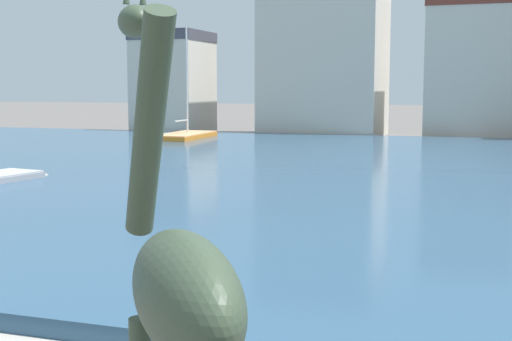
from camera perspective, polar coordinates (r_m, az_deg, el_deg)
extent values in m
cube|color=#2D5170|center=(29.21, 5.65, -0.13)|extent=(86.96, 40.02, 0.42)
ellipsoid|color=#3D4C38|center=(4.58, -5.82, -10.11)|extent=(1.51, 1.66, 0.81)
cylinder|color=#3D4C38|center=(5.39, -8.79, 3.37)|extent=(0.88, 1.01, 1.81)
ellipsoid|color=#3D4C38|center=(5.85, -9.90, 11.97)|extent=(0.53, 0.56, 0.27)
cube|color=orange|center=(45.75, -5.85, 2.57)|extent=(2.57, 6.02, 0.70)
ellipsoid|color=orange|center=(48.36, -4.58, 2.81)|extent=(2.22, 2.15, 0.66)
cube|color=#E2A56E|center=(45.72, -5.86, 3.04)|extent=(2.52, 5.90, 0.06)
cylinder|color=silver|center=(46.03, -5.70, 7.38)|extent=(0.12, 0.12, 6.98)
cylinder|color=silver|center=(45.12, -6.16, 4.09)|extent=(0.14, 2.08, 0.08)
ellipsoid|color=#939399|center=(27.56, -18.41, -0.67)|extent=(1.88, 2.26, 0.59)
cube|color=beige|center=(55.83, -6.76, 6.72)|extent=(5.06, 5.78, 7.30)
cube|color=#42424C|center=(55.97, -6.82, 10.87)|extent=(5.16, 5.89, 0.80)
cube|color=beige|center=(53.68, 5.71, 9.16)|extent=(8.70, 7.94, 11.86)
cube|color=beige|center=(51.81, 17.34, 7.52)|extent=(6.28, 5.13, 9.23)
cube|color=brown|center=(52.14, 17.54, 13.03)|extent=(6.41, 5.24, 0.80)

